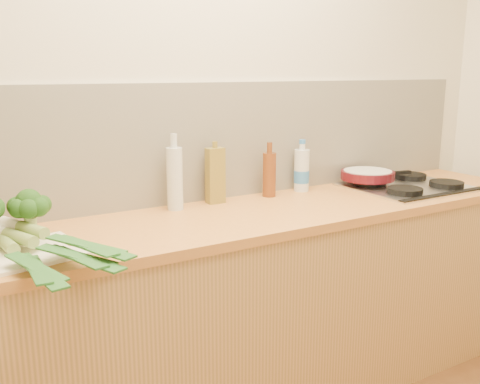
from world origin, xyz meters
The scene contains 13 objects.
room_shell centered at (0.00, 1.49, 1.17)m, with size 3.50×3.50×3.50m.
counter centered at (0.00, 1.20, 0.45)m, with size 3.20×0.62×0.90m.
gas_hob centered at (1.02, 1.20, 0.91)m, with size 0.58×0.50×0.04m.
chopping_board centered at (-0.88, 1.10, 0.91)m, with size 0.40×0.29×0.01m, color white.
broccoli_right centered at (-0.82, 1.21, 1.04)m, with size 0.15×0.15×0.19m.
leek_front centered at (-0.89, 1.06, 0.94)m, with size 0.15×0.65×0.04m.
leek_mid centered at (-0.84, 1.07, 0.95)m, with size 0.31×0.67×0.04m.
leek_back centered at (-0.79, 1.07, 0.97)m, with size 0.30×0.62×0.04m.
skillet centered at (0.86, 1.33, 0.96)m, with size 0.40×0.28×0.05m.
oil_tin centered at (0.01, 1.42, 1.03)m, with size 0.08×0.05×0.28m.
glass_bottle centered at (-0.19, 1.40, 1.04)m, with size 0.07×0.07×0.33m.
amber_bottle centered at (0.30, 1.40, 1.01)m, with size 0.06×0.06×0.26m.
water_bottle centered at (0.50, 1.42, 1.00)m, with size 0.08×0.08×0.24m.
Camera 1 is at (-1.09, -0.69, 1.49)m, focal length 40.00 mm.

